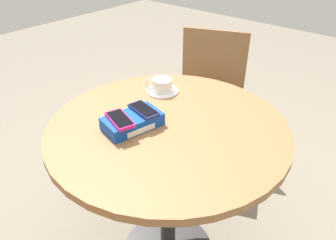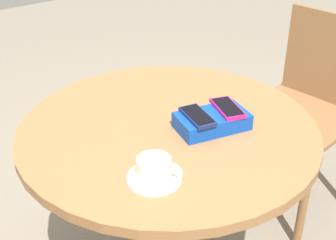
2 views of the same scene
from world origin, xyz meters
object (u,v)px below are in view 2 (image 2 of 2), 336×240
saucer (154,178)px  coffee_cup (155,168)px  phone_box (212,121)px  phone_magenta (227,108)px  phone_navy (197,116)px  round_table (168,163)px  chair_near_window (305,110)px

saucer → coffee_cup: bearing=121.5°
phone_box → saucer: 0.30m
phone_box → saucer: size_ratio=1.64×
phone_magenta → phone_navy: same height
round_table → coffee_cup: coffee_cup is taller
round_table → phone_box: bearing=137.5°
phone_magenta → saucer: (0.34, 0.10, -0.05)m
saucer → round_table: bearing=-134.3°
phone_box → phone_magenta: 0.06m
phone_box → chair_near_window: (-0.74, -0.20, -0.30)m
round_table → phone_box: (-0.10, 0.09, 0.16)m
saucer → coffee_cup: coffee_cup is taller
round_table → phone_navy: 0.21m
chair_near_window → phone_box: bearing=15.1°
coffee_cup → phone_box: bearing=-159.5°
saucer → chair_near_window: (-1.03, -0.30, -0.28)m
coffee_cup → chair_near_window: chair_near_window is taller
phone_magenta → phone_box: bearing=-8.6°
phone_magenta → coffee_cup: 0.35m
phone_box → phone_magenta: bearing=171.4°
phone_navy → saucer: 0.26m
round_table → saucer: bearing=45.7°
phone_magenta → chair_near_window: chair_near_window is taller
round_table → phone_magenta: 0.26m
chair_near_window → coffee_cup: bearing=16.6°
round_table → chair_near_window: chair_near_window is taller
round_table → chair_near_window: bearing=-172.5°
round_table → chair_near_window: (-0.84, -0.11, -0.13)m
phone_magenta → phone_navy: 0.10m
saucer → phone_box: bearing=-160.1°
coffee_cup → phone_magenta: bearing=-163.8°
round_table → saucer: 0.30m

